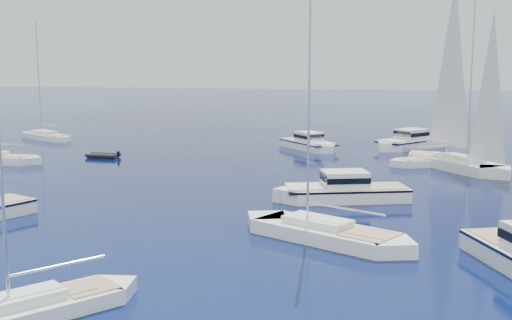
% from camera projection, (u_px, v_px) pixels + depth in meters
% --- Properties ---
extents(ground, '(400.00, 400.00, 0.00)m').
position_uv_depth(ground, '(134.00, 296.00, 27.15)').
color(ground, navy).
rests_on(ground, ground).
extents(motor_cruiser_centre, '(10.88, 6.25, 2.73)m').
position_uv_depth(motor_cruiser_centre, '(342.00, 200.00, 45.81)').
color(motor_cruiser_centre, white).
rests_on(motor_cruiser_centre, ground).
extents(motor_cruiser_distant, '(9.57, 10.36, 2.84)m').
position_uv_depth(motor_cruiser_distant, '(410.00, 148.00, 72.98)').
color(motor_cruiser_distant, white).
rests_on(motor_cruiser_distant, ground).
extents(motor_cruiser_horizon, '(8.38, 9.24, 2.51)m').
position_uv_depth(motor_cruiser_horizon, '(310.00, 149.00, 72.20)').
color(motor_cruiser_horizon, white).
rests_on(motor_cruiser_horizon, ground).
extents(sailboat_fore, '(7.78, 9.03, 13.98)m').
position_uv_depth(sailboat_fore, '(35.00, 316.00, 25.07)').
color(sailboat_fore, white).
rests_on(sailboat_fore, ground).
extents(sailboat_mid_r, '(11.87, 8.32, 17.39)m').
position_uv_depth(sailboat_mid_r, '(324.00, 240.00, 35.75)').
color(sailboat_mid_r, white).
rests_on(sailboat_mid_r, ground).
extents(sailboat_centre, '(10.33, 6.74, 14.96)m').
position_uv_depth(sailboat_centre, '(436.00, 165.00, 61.28)').
color(sailboat_centre, white).
rests_on(sailboat_centre, ground).
extents(sailboat_sails_r, '(10.93, 13.08, 20.04)m').
position_uv_depth(sailboat_sails_r, '(456.00, 169.00, 59.17)').
color(sailboat_sails_r, white).
rests_on(sailboat_sails_r, ground).
extents(sailboat_far_l, '(10.39, 7.50, 15.31)m').
position_uv_depth(sailboat_far_l, '(46.00, 139.00, 81.53)').
color(sailboat_far_l, white).
rests_on(sailboat_far_l, ground).
extents(tender_grey_far, '(3.55, 2.08, 0.95)m').
position_uv_depth(tender_grey_far, '(103.00, 158.00, 65.95)').
color(tender_grey_far, black).
rests_on(tender_grey_far, ground).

